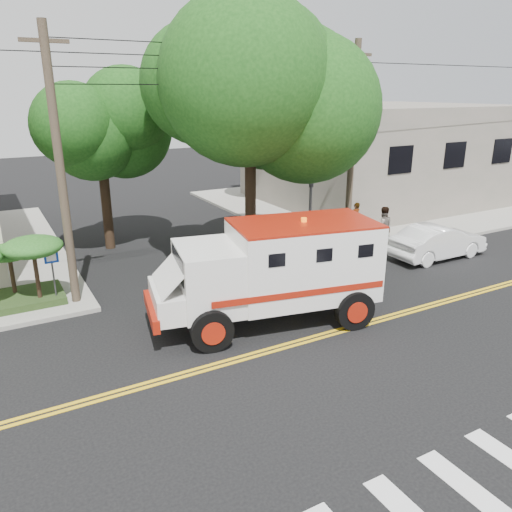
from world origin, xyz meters
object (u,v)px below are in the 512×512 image
pedestrian_a (355,218)px  pedestrian_b (383,227)px  armored_truck (275,267)px  parked_sedan (438,242)px

pedestrian_a → pedestrian_b: 2.54m
armored_truck → pedestrian_b: 8.99m
parked_sedan → pedestrian_a: pedestrian_a is taller
parked_sedan → pedestrian_b: bearing=36.6°
pedestrian_a → pedestrian_b: size_ratio=0.82×
parked_sedan → pedestrian_b: pedestrian_b is taller
pedestrian_b → pedestrian_a: bearing=-81.1°
pedestrian_a → pedestrian_b: pedestrian_b is taller
parked_sedan → pedestrian_a: (-0.93, 4.45, 0.19)m
parked_sedan → pedestrian_a: size_ratio=2.88×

